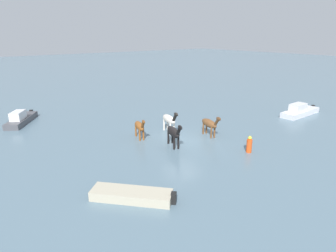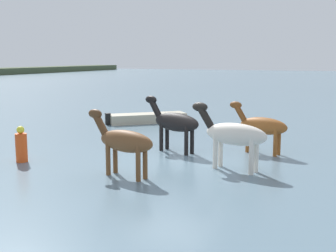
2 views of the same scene
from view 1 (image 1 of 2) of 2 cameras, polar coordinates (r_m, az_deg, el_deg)
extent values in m
plane|color=slate|center=(20.59, 2.95, -3.04)|extent=(196.54, 196.54, 0.00)
ellipsoid|color=brown|center=(21.50, 8.36, 0.54)|extent=(0.89, 1.88, 0.61)
cylinder|color=brown|center=(21.32, 9.44, -1.08)|extent=(0.13, 0.13, 1.00)
cylinder|color=brown|center=(21.16, 8.79, -1.20)|extent=(0.13, 0.13, 1.00)
cylinder|color=brown|center=(22.16, 7.84, -0.25)|extent=(0.13, 0.13, 1.00)
cylinder|color=brown|center=(22.00, 7.20, -0.36)|extent=(0.13, 0.13, 1.00)
cylinder|color=#50311A|center=(20.64, 9.90, 0.86)|extent=(0.32, 0.58, 0.66)
ellipsoid|color=#50311A|center=(20.41, 10.25, 1.44)|extent=(0.31, 0.53, 0.27)
ellipsoid|color=black|center=(19.27, 1.08, -1.21)|extent=(1.11, 1.98, 0.64)
cylinder|color=black|center=(19.01, 2.12, -3.18)|extent=(0.14, 0.14, 1.05)
cylinder|color=black|center=(18.90, 1.26, -3.30)|extent=(0.14, 0.14, 1.05)
cylinder|color=black|center=(20.00, 0.90, -2.06)|extent=(0.14, 0.14, 1.05)
cylinder|color=black|center=(19.90, 0.07, -2.17)|extent=(0.14, 0.14, 1.05)
cylinder|color=black|center=(18.25, 2.22, -0.97)|extent=(0.39, 0.62, 0.70)
ellipsoid|color=black|center=(17.98, 2.47, -0.30)|extent=(0.37, 0.56, 0.28)
ellipsoid|color=silver|center=(22.07, 0.19, 1.39)|extent=(0.97, 2.00, 0.65)
cylinder|color=silver|center=(21.80, 1.21, -0.30)|extent=(0.14, 0.14, 1.06)
cylinder|color=silver|center=(21.67, 0.47, -0.41)|extent=(0.14, 0.14, 1.06)
cylinder|color=silver|center=(22.79, -0.09, 0.54)|extent=(0.14, 0.14, 1.06)
cylinder|color=silver|center=(22.67, -0.80, 0.43)|extent=(0.14, 0.14, 1.06)
cylinder|color=black|center=(21.07, 1.39, 1.75)|extent=(0.34, 0.62, 0.71)
ellipsoid|color=black|center=(20.82, 1.65, 2.38)|extent=(0.33, 0.56, 0.28)
ellipsoid|color=brown|center=(20.91, -5.85, 0.00)|extent=(0.96, 1.80, 0.58)
cylinder|color=brown|center=(20.63, -5.03, -1.63)|extent=(0.13, 0.13, 0.95)
cylinder|color=brown|center=(20.56, -5.77, -1.72)|extent=(0.13, 0.13, 0.95)
cylinder|color=brown|center=(21.57, -5.84, -0.76)|extent=(0.13, 0.13, 0.95)
cylinder|color=brown|center=(21.50, -6.56, -0.85)|extent=(0.13, 0.13, 0.95)
cylinder|color=brown|center=(19.96, -5.13, 0.27)|extent=(0.34, 0.56, 0.64)
ellipsoid|color=brown|center=(19.71, -5.00, 0.84)|extent=(0.32, 0.51, 0.25)
cube|color=#4C4C51|center=(27.82, -27.60, 0.90)|extent=(3.40, 4.29, 0.63)
cube|color=silver|center=(27.20, -28.21, 1.91)|extent=(1.57, 1.77, 0.70)
cube|color=black|center=(29.82, -26.00, 2.34)|extent=(0.37, 0.35, 0.68)
cube|color=#B7AD93|center=(13.76, -7.42, -13.99)|extent=(3.38, 3.55, 0.61)
cube|color=black|center=(13.32, 1.17, -14.61)|extent=(0.37, 0.37, 0.66)
cube|color=silver|center=(29.96, 25.26, 2.38)|extent=(4.86, 1.38, 0.65)
cube|color=silver|center=(29.29, 24.91, 3.46)|extent=(1.75, 0.96, 0.70)
cube|color=black|center=(32.17, 27.36, 3.21)|extent=(0.24, 0.28, 0.70)
cylinder|color=#E54C19|center=(19.23, 16.17, -3.90)|extent=(0.36, 0.36, 0.90)
sphere|color=yellow|center=(19.03, 16.32, -2.31)|extent=(0.24, 0.24, 0.24)
camera|label=2|loc=(32.20, 13.92, 10.21)|focal=46.42mm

